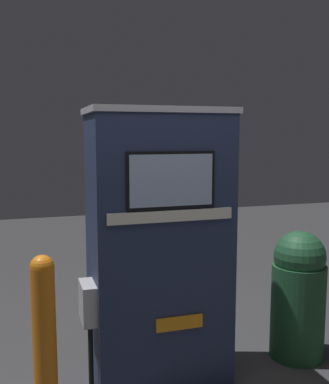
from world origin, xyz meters
TOP-DOWN VIEW (x-y plane):
  - gas_pump at (-0.00, 0.27)m, footprint 1.03×0.58m
  - safety_bollard at (-0.80, -0.23)m, footprint 0.13×0.13m
  - trash_bin at (1.12, 0.25)m, footprint 0.41×0.41m

SIDE VIEW (x-z plane):
  - trash_bin at x=1.12m, z-range 0.01..1.01m
  - safety_bollard at x=-0.80m, z-range 0.03..1.12m
  - gas_pump at x=0.00m, z-range 0.00..1.91m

